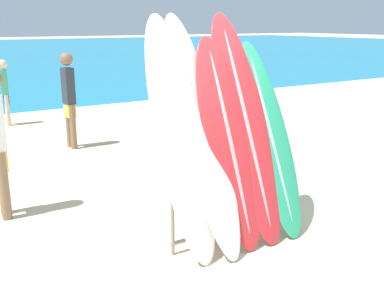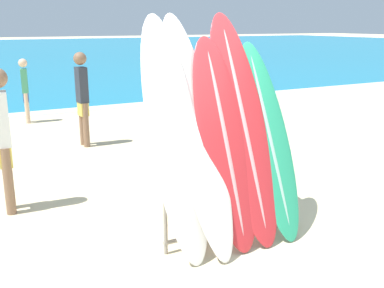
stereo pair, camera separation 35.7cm
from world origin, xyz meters
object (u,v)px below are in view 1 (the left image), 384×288
Objects in this scene: surfboard_slot_3 at (246,126)px; surfboard_slot_4 at (270,137)px; surfboard_slot_1 at (201,132)px; surfboard_rack at (231,198)px; person_near_water at (172,94)px; surfboard_slot_2 at (228,141)px; person_far_left at (69,97)px; person_far_right at (5,90)px; surfboard_slot_0 at (180,136)px.

surfboard_slot_4 is (0.31, -0.06, -0.16)m from surfboard_slot_3.
surfboard_rack is at bearing -27.84° from surfboard_slot_1.
surfboard_rack is at bearing -173.34° from surfboard_slot_4.
person_near_water is (1.87, 4.65, 0.38)m from surfboard_rack.
person_far_left is (-0.35, 4.52, -0.12)m from surfboard_slot_2.
surfboard_slot_4 is (0.59, 0.07, 0.58)m from surfboard_rack.
surfboard_rack is 0.96× the size of person_near_water.
person_far_right is (-2.89, 2.64, -0.02)m from person_near_water.
person_far_right is (-0.46, 7.18, -0.38)m from surfboard_slot_0.
surfboard_rack is 5.03m from person_near_water.
surfboard_slot_0 is at bearing -179.52° from surfboard_slot_3.
surfboard_slot_4 is (1.14, -0.05, -0.15)m from surfboard_slot_0.
person_far_right is (-1.30, 7.17, -0.39)m from surfboard_slot_3.
person_far_right is (-0.66, 2.71, -0.15)m from person_far_left.
surfboard_slot_1 is (-0.29, 0.15, 0.74)m from surfboard_rack.
person_far_right is at bearing 98.01° from surfboard_slot_2.
surfboard_slot_3 is at bearing -2.32° from surfboard_slot_1.
surfboard_slot_1 is 7.19m from person_far_right.
surfboard_slot_1 is at bearing 174.57° from surfboard_slot_4.
person_far_left is at bearing 87.42° from surfboard_slot_0.
surfboard_rack is at bearing -162.96° from person_far_right.
person_far_left reaches higher than person_far_right.
surfboard_slot_1 is 1.36× the size of person_far_left.
surfboard_slot_3 is (0.56, -0.02, 0.00)m from surfboard_slot_1.
surfboard_slot_1 is 1.11× the size of surfboard_slot_2.
surfboard_slot_2 reaches higher than person_near_water.
surfboard_slot_2 is 1.22× the size of person_far_left.
surfboard_rack is 0.81m from surfboard_slot_1.
person_near_water is at bearing 70.60° from surfboard_slot_3.
surfboard_slot_0 is 5.15m from person_near_water.
surfboard_slot_0 is at bearing 177.34° from surfboard_slot_4.
surfboard_slot_4 is at bearing -11.05° from surfboard_slot_3.
person_near_water is at bearing 67.81° from surfboard_slot_2.
surfboard_slot_3 is at bearing -70.03° from person_near_water.
surfboard_slot_0 is 0.99× the size of surfboard_slot_3.
surfboard_slot_1 is 0.56m from surfboard_slot_3.
person_near_water is 0.87× the size of person_far_left.
person_far_left is (-0.94, 4.51, -0.08)m from surfboard_slot_4.
person_far_right is at bearing 100.25° from surfboard_slot_3.
surfboard_slot_4 reaches higher than surfboard_rack.
surfboard_slot_3 reaches higher than person_far_right.
person_far_left is at bearing 94.47° from surfboard_slot_2.
surfboard_slot_0 is at bearing -167.22° from person_far_right.
surfboard_slot_4 reaches higher than person_far_left.
surfboard_slot_0 is (-0.56, 0.12, 0.74)m from surfboard_rack.
surfboard_slot_3 is 1.56× the size of person_near_water.
surfboard_slot_4 is 1.18× the size of person_far_left.
surfboard_slot_1 reaches higher than person_far_left.
surfboard_slot_0 is at bearing 173.87° from surfboard_slot_2.
person_near_water is at bearing 74.34° from surfboard_slot_4.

